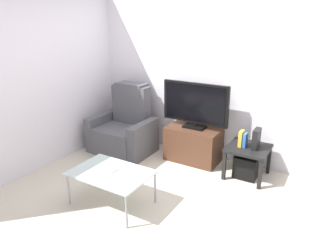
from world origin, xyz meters
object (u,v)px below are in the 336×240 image
at_px(recliner_armchair, 125,128).
at_px(book_leftmost, 241,139).
at_px(television, 195,104).
at_px(tv_stand, 193,144).
at_px(book_middle, 245,140).
at_px(side_table, 248,152).
at_px(coffee_table, 111,174).
at_px(subwoofer_box, 247,166).
at_px(game_console, 256,139).
at_px(cell_phone, 113,171).

height_order(recliner_armchair, book_leftmost, recliner_armchair).
height_order(television, book_leftmost, television).
height_order(tv_stand, book_middle, book_middle).
relative_size(television, side_table, 1.89).
bearing_deg(coffee_table, subwoofer_box, 50.96).
xyz_separation_m(television, side_table, (0.85, -0.10, -0.51)).
xyz_separation_m(subwoofer_box, coffee_table, (-1.16, -1.43, 0.24)).
bearing_deg(television, tv_stand, -90.00).
relative_size(tv_stand, recliner_armchair, 0.74).
xyz_separation_m(recliner_armchair, book_middle, (1.94, 0.12, 0.16)).
bearing_deg(coffee_table, side_table, 50.96).
xyz_separation_m(subwoofer_box, book_middle, (-0.05, -0.02, 0.38)).
relative_size(television, book_leftmost, 4.73).
distance_m(tv_stand, coffee_table, 1.55).
bearing_deg(side_table, subwoofer_box, 45.00).
xyz_separation_m(tv_stand, game_console, (0.94, -0.08, 0.31)).
bearing_deg(cell_phone, recliner_armchair, 123.10).
relative_size(side_table, cell_phone, 3.60).
xyz_separation_m(side_table, coffee_table, (-1.16, -1.43, 0.02)).
bearing_deg(cell_phone, book_leftmost, 52.56).
relative_size(subwoofer_box, cell_phone, 2.03).
bearing_deg(side_table, coffee_table, -129.04).
distance_m(side_table, coffee_table, 1.84).
relative_size(tv_stand, subwoofer_box, 2.62).
distance_m(book_leftmost, cell_phone, 1.75).
relative_size(book_leftmost, coffee_table, 0.24).
distance_m(subwoofer_box, cell_phone, 1.84).
relative_size(television, subwoofer_box, 3.36).
height_order(subwoofer_box, coffee_table, coffee_table).
distance_m(recliner_armchair, coffee_table, 1.54).
distance_m(subwoofer_box, coffee_table, 1.86).
relative_size(recliner_armchair, subwoofer_box, 3.55).
bearing_deg(subwoofer_box, recliner_armchair, -176.10).
relative_size(recliner_armchair, side_table, 2.00).
relative_size(tv_stand, television, 0.78).
bearing_deg(television, side_table, -7.00).
height_order(subwoofer_box, book_middle, book_middle).
bearing_deg(tv_stand, cell_phone, -101.42).
xyz_separation_m(book_leftmost, book_middle, (0.05, 0.00, -0.01)).
height_order(tv_stand, book_leftmost, book_leftmost).
relative_size(side_table, book_middle, 2.81).
bearing_deg(television, coffee_table, -101.28).
xyz_separation_m(tv_stand, book_leftmost, (0.75, -0.11, 0.28)).
bearing_deg(book_middle, tv_stand, 172.51).
height_order(television, subwoofer_box, television).
bearing_deg(tv_stand, subwoofer_box, -5.75).
height_order(television, coffee_table, television).
distance_m(television, book_middle, 0.89).
xyz_separation_m(subwoofer_box, cell_phone, (-1.16, -1.40, 0.27)).
bearing_deg(recliner_armchair, side_table, 9.49).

